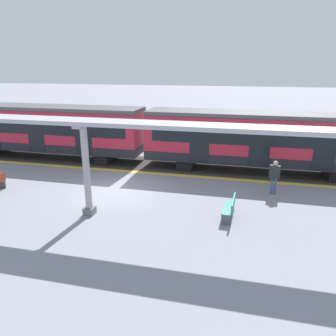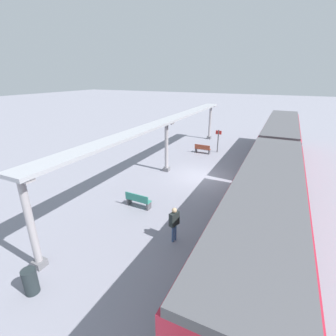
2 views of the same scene
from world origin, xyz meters
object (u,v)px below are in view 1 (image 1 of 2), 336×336
object	(u,v)px
train_near_carriage	(47,131)
bench_near_end	(230,208)
canopy_pillar_second	(86,170)
passenger_waiting_near_edge	(275,174)
train_far_carriage	(259,141)

from	to	relation	value
train_near_carriage	bench_near_end	size ratio (longest dim) A/B	8.67
canopy_pillar_second	bench_near_end	size ratio (longest dim) A/B	2.54
train_near_carriage	passenger_waiting_near_edge	bearing A→B (deg)	76.17
train_far_carriage	bench_near_end	distance (m)	6.90
train_far_carriage	canopy_pillar_second	bearing A→B (deg)	-42.41
passenger_waiting_near_edge	train_far_carriage	bearing A→B (deg)	-168.93
passenger_waiting_near_edge	canopy_pillar_second	bearing A→B (deg)	-61.90
train_far_carriage	canopy_pillar_second	distance (m)	10.37
canopy_pillar_second	bench_near_end	xyz separation A→B (m)	(-1.01, 5.79, -1.51)
train_near_carriage	passenger_waiting_near_edge	distance (m)	14.88
train_far_carriage	train_near_carriage	bearing A→B (deg)	-90.00
train_near_carriage	bench_near_end	distance (m)	14.25
train_near_carriage	train_far_carriage	distance (m)	13.73
canopy_pillar_second	train_far_carriage	bearing A→B (deg)	137.59
bench_near_end	passenger_waiting_near_edge	size ratio (longest dim) A/B	0.89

